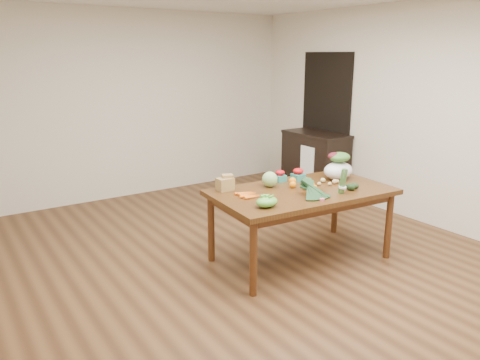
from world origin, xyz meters
TOP-DOWN VIEW (x-y plane):
  - floor at (0.00, 0.00)m, footprint 6.00×6.00m
  - room_walls at (0.00, 0.00)m, footprint 5.02×6.02m
  - dining_table at (0.47, -0.19)m, footprint 1.86×1.13m
  - doorway_dark at (2.48, 1.60)m, footprint 0.02×1.00m
  - cabinet at (2.22, 1.51)m, footprint 0.52×1.02m
  - dish_towel at (1.96, 1.40)m, footprint 0.02×0.28m
  - paper_bag at (-0.18, 0.23)m, footprint 0.23×0.20m
  - cabbage at (0.27, 0.08)m, footprint 0.16×0.16m
  - strawberry_basket_a at (0.49, 0.19)m, footprint 0.12×0.12m
  - strawberry_basket_b at (0.67, 0.10)m, footprint 0.13×0.13m
  - orange_a at (0.44, -0.08)m, footprint 0.07×0.07m
  - orange_b at (0.52, 0.01)m, footprint 0.08×0.08m
  - orange_c at (0.56, -0.14)m, footprint 0.07×0.07m
  - mandarin_cluster at (0.56, -0.18)m, footprint 0.19×0.19m
  - carrots at (-0.09, -0.07)m, footprint 0.24×0.23m
  - snap_pea_bag at (-0.15, -0.43)m, footprint 0.21×0.16m
  - kale_bunch at (0.40, -0.46)m, footprint 0.35×0.42m
  - asparagus_bundle at (0.72, -0.50)m, footprint 0.09×0.12m
  - potato_a at (0.73, -0.17)m, footprint 0.05×0.04m
  - potato_b at (0.81, -0.23)m, footprint 0.04×0.04m
  - potato_c at (0.91, -0.21)m, footprint 0.06×0.05m
  - potato_d at (0.84, -0.10)m, footprint 0.06×0.05m
  - potato_e at (0.95, -0.20)m, footprint 0.05×0.04m
  - avocado_a at (0.86, -0.47)m, footprint 0.10×0.12m
  - avocado_b at (0.94, -0.45)m, footprint 0.09×0.11m
  - salad_bag at (1.07, -0.09)m, footprint 0.37×0.29m

SIDE VIEW (x-z plane):
  - floor at x=0.00m, z-range 0.00..0.00m
  - dining_table at x=0.47m, z-range 0.00..0.75m
  - cabinet at x=2.22m, z-range 0.00..0.94m
  - dish_towel at x=1.96m, z-range 0.33..0.78m
  - carrots at x=-0.09m, z-range 0.75..0.78m
  - potato_b at x=0.81m, z-range 0.75..0.79m
  - potato_a at x=0.73m, z-range 0.75..0.79m
  - potato_e at x=0.95m, z-range 0.75..0.79m
  - potato_d at x=0.84m, z-range 0.75..0.80m
  - potato_c at x=0.91m, z-range 0.75..0.80m
  - avocado_b at x=0.94m, z-range 0.75..0.81m
  - orange_a at x=0.44m, z-range 0.75..0.82m
  - orange_c at x=0.56m, z-range 0.75..0.82m
  - avocado_a at x=0.86m, z-range 0.75..0.82m
  - mandarin_cluster at x=0.56m, z-range 0.75..0.83m
  - orange_b at x=0.52m, z-range 0.75..0.83m
  - snap_pea_bag at x=-0.15m, z-range 0.75..0.84m
  - strawberry_basket_a at x=0.49m, z-range 0.75..0.85m
  - strawberry_basket_b at x=0.67m, z-range 0.75..0.86m
  - paper_bag at x=-0.18m, z-range 0.75..0.90m
  - cabbage at x=0.27m, z-range 0.75..0.91m
  - kale_bunch at x=0.40m, z-range 0.75..0.91m
  - asparagus_bundle at x=0.72m, z-range 0.75..1.00m
  - salad_bag at x=1.07m, z-range 0.75..1.02m
  - doorway_dark at x=2.48m, z-range 0.00..2.10m
  - room_walls at x=0.00m, z-range 0.00..2.70m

